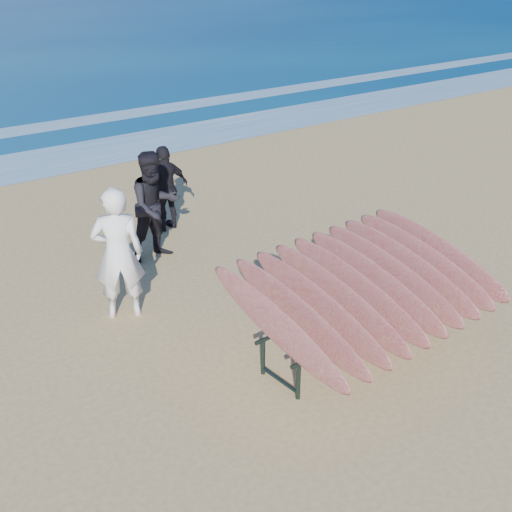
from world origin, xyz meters
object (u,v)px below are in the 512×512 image
(person_white, at_px, (118,254))
(person_dark_a, at_px, (155,206))
(surfboard_rack, at_px, (366,287))
(person_dark_b, at_px, (166,188))

(person_white, height_order, person_dark_a, person_white)
(surfboard_rack, height_order, person_dark_a, person_dark_a)
(person_white, bearing_deg, person_dark_b, -107.18)
(person_white, relative_size, person_dark_a, 1.04)
(surfboard_rack, xyz_separation_m, person_dark_b, (-0.11, 5.08, -0.07))
(person_dark_a, bearing_deg, surfboard_rack, -79.08)
(person_dark_a, height_order, person_dark_b, person_dark_a)
(surfboard_rack, height_order, person_dark_b, person_dark_b)
(person_dark_a, distance_m, person_dark_b, 1.28)
(surfboard_rack, relative_size, person_dark_b, 2.01)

